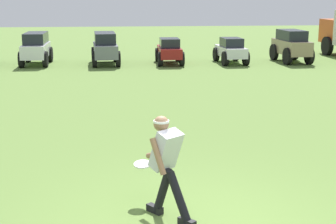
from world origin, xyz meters
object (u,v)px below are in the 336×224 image
(frisbee_thrower, at_px, (166,162))
(frisbee_in_flight, at_px, (142,164))
(parked_car_slot_f, at_px, (291,45))
(parked_car_slot_d, at_px, (169,51))
(parked_car_slot_e, at_px, (231,50))
(parked_car_slot_b, at_px, (36,47))
(parked_car_slot_c, at_px, (105,47))

(frisbee_thrower, relative_size, frisbee_in_flight, 4.56)
(parked_car_slot_f, bearing_deg, parked_car_slot_d, -179.32)
(parked_car_slot_e, relative_size, parked_car_slot_f, 0.93)
(frisbee_thrower, distance_m, parked_car_slot_f, 16.86)
(frisbee_thrower, height_order, parked_car_slot_b, frisbee_thrower)
(parked_car_slot_d, bearing_deg, frisbee_in_flight, -97.06)
(parked_car_slot_b, bearing_deg, parked_car_slot_c, -4.18)
(parked_car_slot_c, distance_m, parked_car_slot_f, 8.11)
(frisbee_thrower, distance_m, parked_car_slot_d, 15.40)
(frisbee_in_flight, relative_size, parked_car_slot_e, 0.14)
(parked_car_slot_e, bearing_deg, frisbee_in_flight, -107.05)
(parked_car_slot_c, relative_size, parked_car_slot_f, 1.02)
(frisbee_in_flight, bearing_deg, parked_car_slot_b, 104.33)
(parked_car_slot_c, height_order, parked_car_slot_f, parked_car_slot_f)
(frisbee_thrower, height_order, parked_car_slot_f, frisbee_thrower)
(frisbee_in_flight, bearing_deg, parked_car_slot_c, 93.54)
(parked_car_slot_b, xyz_separation_m, parked_car_slot_d, (5.65, -0.34, -0.16))
(parked_car_slot_e, bearing_deg, parked_car_slot_d, 178.97)
(parked_car_slot_b, height_order, parked_car_slot_f, parked_car_slot_f)
(frisbee_in_flight, bearing_deg, parked_car_slot_d, 82.94)
(frisbee_thrower, bearing_deg, parked_car_slot_d, 84.33)
(parked_car_slot_c, bearing_deg, frisbee_in_flight, -86.46)
(parked_car_slot_f, bearing_deg, frisbee_thrower, -114.15)
(frisbee_thrower, distance_m, parked_car_slot_b, 16.20)
(frisbee_thrower, bearing_deg, parked_car_slot_c, 94.47)
(parked_car_slot_f, bearing_deg, frisbee_in_flight, -116.05)
(parked_car_slot_c, xyz_separation_m, parked_car_slot_f, (8.11, -0.06, 0.02))
(frisbee_thrower, bearing_deg, parked_car_slot_b, 104.75)
(parked_car_slot_e, xyz_separation_m, parked_car_slot_f, (2.72, 0.11, 0.18))
(parked_car_slot_e, height_order, parked_car_slot_f, parked_car_slot_f)
(frisbee_in_flight, bearing_deg, parked_car_slot_f, 63.95)
(parked_car_slot_c, distance_m, parked_car_slot_d, 2.74)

